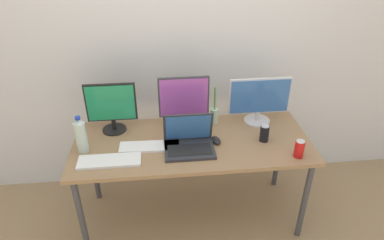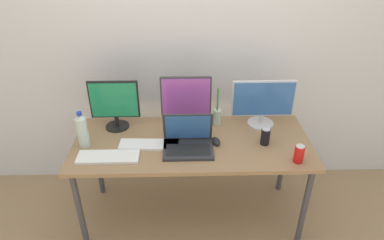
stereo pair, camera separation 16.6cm
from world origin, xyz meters
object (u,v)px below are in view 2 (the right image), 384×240
(keyboard_aux, at_px, (149,145))
(water_bottle, at_px, (82,131))
(mouse_by_keyboard, at_px, (216,141))
(soda_can_by_laptop, at_px, (265,136))
(monitor_center, at_px, (186,101))
(monitor_right, at_px, (263,102))
(bamboo_vase, at_px, (217,116))
(monitor_left, at_px, (115,104))
(work_desk, at_px, (192,148))
(laptop_silver, at_px, (188,141))
(keyboard_main, at_px, (108,157))
(soda_can_near_keyboard, at_px, (299,154))

(keyboard_aux, height_order, water_bottle, water_bottle)
(mouse_by_keyboard, height_order, water_bottle, water_bottle)
(keyboard_aux, distance_m, mouse_by_keyboard, 0.48)
(soda_can_by_laptop, bearing_deg, monitor_center, 156.37)
(monitor_right, height_order, bamboo_vase, monitor_right)
(monitor_left, bearing_deg, soda_can_by_laptop, -13.28)
(work_desk, xyz_separation_m, mouse_by_keyboard, (0.17, -0.03, 0.08))
(bamboo_vase, bearing_deg, soda_can_by_laptop, -41.79)
(monitor_center, height_order, laptop_silver, monitor_center)
(monitor_right, distance_m, water_bottle, 1.34)
(monitor_left, bearing_deg, monitor_right, 0.76)
(laptop_silver, distance_m, soda_can_by_laptop, 0.55)
(monitor_left, xyz_separation_m, keyboard_main, (0.00, -0.40, -0.20))
(monitor_center, bearing_deg, laptop_silver, -88.08)
(keyboard_main, bearing_deg, mouse_by_keyboard, 11.76)
(laptop_silver, height_order, bamboo_vase, bamboo_vase)
(monitor_center, height_order, bamboo_vase, monitor_center)
(monitor_center, relative_size, keyboard_aux, 1.00)
(keyboard_main, bearing_deg, work_desk, 18.01)
(monitor_center, xyz_separation_m, soda_can_near_keyboard, (0.74, -0.46, -0.16))
(monitor_center, bearing_deg, soda_can_near_keyboard, -31.85)
(keyboard_main, bearing_deg, monitor_right, 20.19)
(laptop_silver, bearing_deg, keyboard_aux, 173.76)
(soda_can_by_laptop, xyz_separation_m, bamboo_vase, (-0.32, 0.29, 0.01))
(work_desk, relative_size, laptop_silver, 4.96)
(water_bottle, height_order, soda_can_by_laptop, water_bottle)
(monitor_left, xyz_separation_m, monitor_right, (1.12, 0.01, -0.01))
(work_desk, height_order, soda_can_near_keyboard, soda_can_near_keyboard)
(work_desk, distance_m, monitor_left, 0.67)
(soda_can_near_keyboard, bearing_deg, bamboo_vase, 134.90)
(water_bottle, distance_m, soda_can_near_keyboard, 1.48)
(monitor_right, xyz_separation_m, soda_can_near_keyboard, (0.15, -0.49, -0.13))
(monitor_left, height_order, keyboard_main, monitor_left)
(mouse_by_keyboard, bearing_deg, soda_can_by_laptop, -16.47)
(work_desk, bearing_deg, bamboo_vase, 50.00)
(keyboard_aux, bearing_deg, soda_can_near_keyboard, -9.46)
(keyboard_aux, height_order, soda_can_by_laptop, soda_can_by_laptop)
(monitor_center, height_order, mouse_by_keyboard, monitor_center)
(soda_can_near_keyboard, bearing_deg, monitor_left, 159.65)
(monitor_right, xyz_separation_m, bamboo_vase, (-0.35, 0.01, -0.12))
(keyboard_main, bearing_deg, monitor_left, 90.11)
(water_bottle, distance_m, bamboo_vase, 1.01)
(monitor_left, bearing_deg, water_bottle, -127.04)
(work_desk, height_order, monitor_left, monitor_left)
(laptop_silver, bearing_deg, water_bottle, 176.60)
(laptop_silver, distance_m, bamboo_vase, 0.40)
(monitor_left, bearing_deg, keyboard_aux, -44.82)
(laptop_silver, height_order, soda_can_near_keyboard, laptop_silver)
(keyboard_aux, xyz_separation_m, bamboo_vase, (0.51, 0.29, 0.06))
(soda_can_by_laptop, bearing_deg, mouse_by_keyboard, 177.56)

